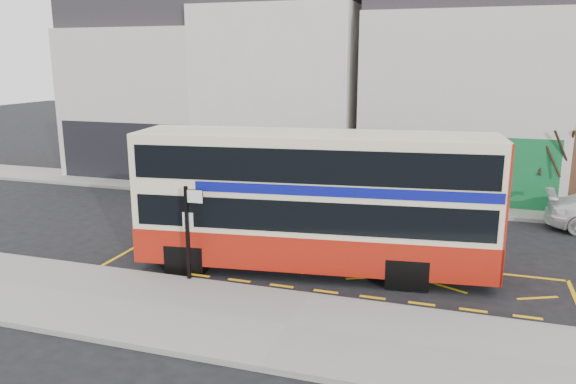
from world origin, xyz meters
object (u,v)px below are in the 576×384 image
(double_decker_bus, at_px, (315,200))
(street_tree_left, at_px, (79,103))
(car_grey, at_px, (319,187))
(car_silver, at_px, (179,181))
(bus_stop_post, at_px, (189,224))
(street_tree_right, at_px, (556,140))

(double_decker_bus, xyz_separation_m, street_tree_left, (-16.57, 10.56, 1.78))
(car_grey, distance_m, street_tree_left, 15.20)
(car_silver, xyz_separation_m, street_tree_left, (-7.56, 2.72, 3.39))
(double_decker_bus, relative_size, bus_stop_post, 3.96)
(car_silver, relative_size, car_grey, 0.83)
(bus_stop_post, bearing_deg, car_grey, 81.02)
(double_decker_bus, bearing_deg, car_silver, 131.70)
(street_tree_left, height_order, street_tree_right, street_tree_left)
(car_silver, height_order, street_tree_left, street_tree_left)
(bus_stop_post, height_order, car_silver, bus_stop_post)
(car_silver, height_order, car_grey, car_grey)
(car_grey, bearing_deg, double_decker_bus, -152.85)
(bus_stop_post, distance_m, street_tree_left, 18.61)
(bus_stop_post, height_order, street_tree_left, street_tree_left)
(bus_stop_post, xyz_separation_m, street_tree_right, (10.99, 11.82, 1.31))
(bus_stop_post, distance_m, street_tree_right, 16.19)
(car_silver, height_order, street_tree_right, street_tree_right)
(street_tree_left, bearing_deg, car_grey, -9.97)
(car_grey, relative_size, street_tree_left, 0.79)
(double_decker_bus, xyz_separation_m, car_grey, (-1.95, 7.99, -1.50))
(car_grey, bearing_deg, car_silver, 104.73)
(car_grey, bearing_deg, street_tree_left, 93.50)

